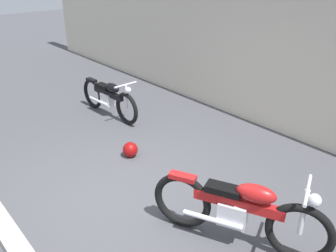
% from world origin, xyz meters
% --- Properties ---
extents(ground_plane, '(40.00, 40.00, 0.00)m').
position_xyz_m(ground_plane, '(0.00, 0.00, 0.00)').
color(ground_plane, '#47474C').
extents(building_wall, '(18.00, 0.30, 3.34)m').
position_xyz_m(building_wall, '(0.00, 3.78, 1.67)').
color(building_wall, beige).
rests_on(building_wall, ground_plane).
extents(curb_strip, '(18.00, 0.24, 0.12)m').
position_xyz_m(curb_strip, '(0.00, -1.43, 0.06)').
color(curb_strip, '#B7B2A8').
rests_on(curb_strip, ground_plane).
extents(helmet, '(0.26, 0.26, 0.26)m').
position_xyz_m(helmet, '(-0.94, 0.87, 0.13)').
color(helmet, maroon).
rests_on(helmet, ground_plane).
extents(motorcycle_red, '(1.99, 1.07, 0.97)m').
position_xyz_m(motorcycle_red, '(1.60, 0.65, 0.46)').
color(motorcycle_red, black).
rests_on(motorcycle_red, ground_plane).
extents(motorcycle_black, '(1.93, 0.54, 0.86)m').
position_xyz_m(motorcycle_black, '(-2.70, 1.55, 0.42)').
color(motorcycle_black, black).
rests_on(motorcycle_black, ground_plane).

